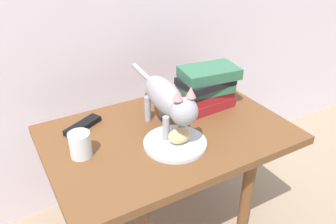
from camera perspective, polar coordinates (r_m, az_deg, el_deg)
The scene contains 7 objects.
side_table at distance 1.27m, azimuth -0.00°, elevation -5.75°, with size 0.86×0.57×0.51m.
plate at distance 1.16m, azimuth 1.19°, elevation -5.22°, with size 0.21×0.21×0.01m, color silver.
bread_roll at distance 1.14m, azimuth 1.87°, elevation -3.98°, with size 0.08×0.06×0.05m, color #E0BC7A.
cat at distance 1.16m, azimuth -0.16°, elevation 2.13°, with size 0.11×0.48×0.23m.
book_stack at distance 1.36m, azimuth 6.35°, elevation 4.09°, with size 0.24×0.16×0.17m.
candle_jar at distance 1.13m, azimuth -14.42°, elevation -5.50°, with size 0.07×0.07×0.08m.
tv_remote at distance 1.28m, azimuth -14.06°, elevation -2.22°, with size 0.15×0.04×0.02m, color black.
Camera 1 is at (-0.51, -0.90, 1.18)m, focal length 36.49 mm.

